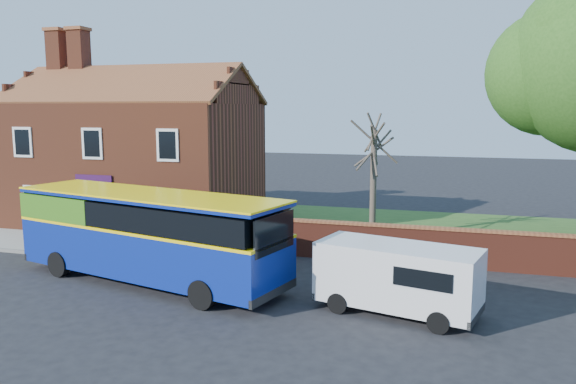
% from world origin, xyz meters
% --- Properties ---
extents(ground, '(120.00, 120.00, 0.00)m').
position_xyz_m(ground, '(0.00, 0.00, 0.00)').
color(ground, black).
rests_on(ground, ground).
extents(pavement, '(18.00, 3.50, 0.12)m').
position_xyz_m(pavement, '(-7.00, 5.75, 0.06)').
color(pavement, gray).
rests_on(pavement, ground).
extents(kerb, '(18.00, 0.15, 0.14)m').
position_xyz_m(kerb, '(-7.00, 4.00, 0.07)').
color(kerb, slate).
rests_on(kerb, ground).
extents(grass_strip, '(26.00, 12.00, 0.04)m').
position_xyz_m(grass_strip, '(13.00, 13.00, 0.02)').
color(grass_strip, '#426B28').
rests_on(grass_strip, ground).
extents(shop_building, '(12.30, 8.13, 10.50)m').
position_xyz_m(shop_building, '(-7.02, 11.50, 3.41)').
color(shop_building, brown).
rests_on(shop_building, ground).
extents(boundary_wall, '(22.00, 0.38, 1.60)m').
position_xyz_m(boundary_wall, '(13.00, 7.00, 0.81)').
color(boundary_wall, maroon).
rests_on(boundary_wall, ground).
extents(bus, '(11.10, 5.27, 3.28)m').
position_xyz_m(bus, '(-1.23, 2.07, 1.86)').
color(bus, navy).
rests_on(bus, ground).
extents(van_near, '(5.21, 3.09, 2.15)m').
position_xyz_m(van_near, '(8.05, 1.29, 1.20)').
color(van_near, silver).
rests_on(van_near, ground).
extents(bare_tree, '(2.16, 2.57, 5.75)m').
position_xyz_m(bare_tree, '(5.96, 10.92, 2.95)').
color(bare_tree, '#4C4238').
rests_on(bare_tree, ground).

